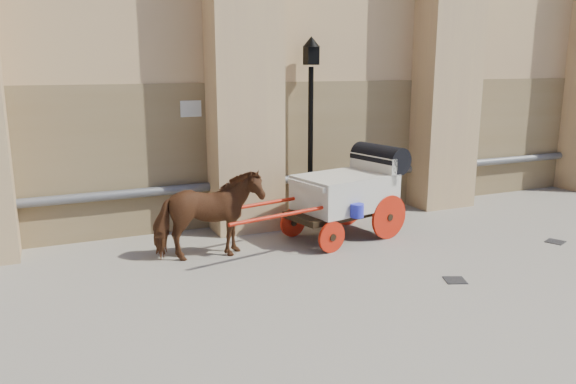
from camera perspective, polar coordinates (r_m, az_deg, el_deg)
name	(u,v)px	position (r m, az deg, el deg)	size (l,w,h in m)	color
ground	(381,280)	(9.20, 9.45, -8.77)	(90.00, 90.00, 0.00)	#6D655A
horse	(208,216)	(9.88, -8.11, -2.38)	(0.85, 1.87, 1.58)	brown
carriage	(350,189)	(11.15, 6.35, 0.31)	(4.19, 1.87, 1.78)	black
street_lamp	(311,125)	(12.06, 2.31, 6.83)	(0.37, 0.37, 3.93)	black
drain_grate_near	(455,280)	(9.42, 16.61, -8.58)	(0.32, 0.32, 0.01)	black
drain_grate_far	(555,242)	(12.08, 25.51, -4.58)	(0.32, 0.32, 0.01)	black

